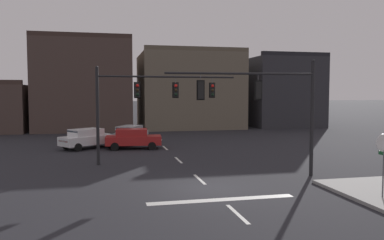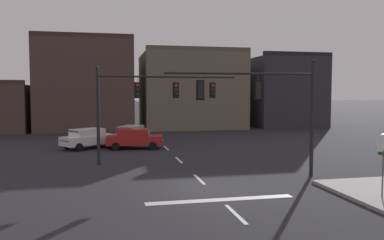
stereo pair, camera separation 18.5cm
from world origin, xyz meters
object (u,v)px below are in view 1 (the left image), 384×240
Objects in this scene: signal_mast_far_side at (147,97)px; stop_sign at (384,150)px; car_lot_middle at (130,134)px; car_lot_farside at (133,138)px; car_lot_nearside at (87,138)px; signal_mast_near_side at (269,100)px.

signal_mast_far_side is 3.19× the size of stop_sign.
car_lot_farside is at bearing -89.30° from car_lot_middle.
stop_sign is at bearing -55.60° from car_lot_nearside.
car_lot_nearside and car_lot_farside have the same top height.
car_lot_farside is at bearing 93.64° from signal_mast_far_side.
signal_mast_far_side reaches higher than car_lot_nearside.
signal_mast_near_side is 2.86× the size of stop_sign.
car_lot_nearside is at bearing -147.68° from car_lot_middle.
car_lot_nearside is 4.24m from car_lot_middle.
signal_mast_far_side is at bearing -87.33° from car_lot_middle.
signal_mast_far_side reaches higher than stop_sign.
car_lot_middle is 3.26m from car_lot_farside.
signal_mast_near_side reaches higher than stop_sign.
signal_mast_far_side is 1.90× the size of car_lot_middle.
signal_mast_near_side is 17.00m from car_lot_nearside.
signal_mast_near_side is 8.23m from signal_mast_far_side.
car_lot_nearside is 0.98× the size of car_lot_middle.
signal_mast_near_side is at bearing -67.98° from car_lot_middle.
signal_mast_near_side is at bearing -63.09° from car_lot_farside.
signal_mast_near_side is at bearing 118.50° from stop_sign.
signal_mast_far_side is 14.22m from stop_sign.
signal_mast_near_side reaches higher than signal_mast_far_side.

